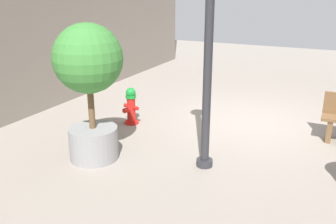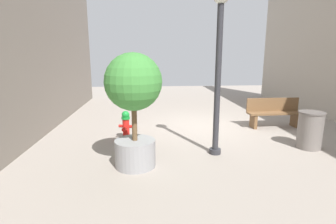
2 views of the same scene
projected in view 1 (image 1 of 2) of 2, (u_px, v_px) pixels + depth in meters
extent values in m
plane|color=gray|center=(252.00, 122.00, 8.44)|extent=(23.40, 23.40, 0.00)
cylinder|color=red|center=(132.00, 122.00, 8.38)|extent=(0.32, 0.32, 0.05)
cylinder|color=red|center=(131.00, 110.00, 8.28)|extent=(0.19, 0.19, 0.55)
cylinder|color=#198C33|center=(131.00, 96.00, 8.18)|extent=(0.23, 0.23, 0.06)
sphere|color=#198C33|center=(131.00, 93.00, 8.15)|extent=(0.22, 0.22, 0.22)
cylinder|color=red|center=(136.00, 108.00, 8.17)|extent=(0.15, 0.11, 0.08)
cylinder|color=red|center=(127.00, 106.00, 8.34)|extent=(0.15, 0.11, 0.08)
cylinder|color=red|center=(126.00, 110.00, 8.16)|extent=(0.14, 0.16, 0.11)
cube|color=brown|center=(329.00, 130.00, 7.40)|extent=(0.11, 0.40, 0.45)
cylinder|color=gray|center=(94.00, 143.00, 6.60)|extent=(0.86, 0.86, 0.58)
cylinder|color=brown|center=(91.00, 104.00, 6.37)|extent=(0.11, 0.11, 0.88)
sphere|color=#3D8438|center=(88.00, 58.00, 6.11)|extent=(1.17, 1.17, 1.17)
cylinder|color=#2D2D33|center=(204.00, 162.00, 6.38)|extent=(0.28, 0.28, 0.12)
cylinder|color=#2D2D33|center=(208.00, 63.00, 5.83)|extent=(0.14, 0.14, 3.34)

